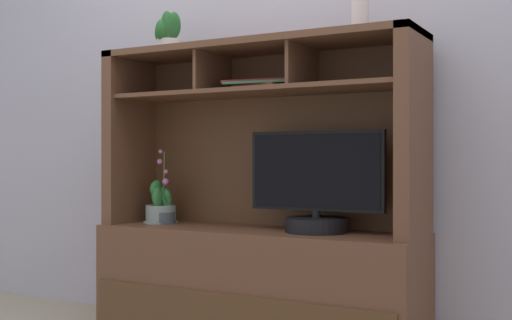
{
  "coord_description": "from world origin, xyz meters",
  "views": [
    {
      "loc": [
        1.41,
        -2.57,
        0.84
      ],
      "look_at": [
        0.0,
        0.0,
        0.83
      ],
      "focal_mm": 45.82,
      "sensor_mm": 36.0,
      "label": 1
    }
  ],
  "objects_px": {
    "potted_orchid": "(164,214)",
    "tv_monitor": "(316,192)",
    "potted_fern": "(160,206)",
    "ceramic_vase": "(360,15)",
    "magazine_stack_left": "(265,85)",
    "media_console": "(257,252)",
    "potted_succulent": "(168,33)"
  },
  "relations": [
    {
      "from": "media_console",
      "to": "magazine_stack_left",
      "type": "relative_size",
      "value": 4.02
    },
    {
      "from": "potted_fern",
      "to": "ceramic_vase",
      "type": "xyz_separation_m",
      "value": [
        1.03,
        0.01,
        0.83
      ]
    },
    {
      "from": "potted_orchid",
      "to": "potted_succulent",
      "type": "distance_m",
      "value": 0.88
    },
    {
      "from": "tv_monitor",
      "to": "potted_orchid",
      "type": "xyz_separation_m",
      "value": [
        -0.8,
        -0.01,
        -0.13
      ]
    },
    {
      "from": "potted_succulent",
      "to": "ceramic_vase",
      "type": "xyz_separation_m",
      "value": [
        0.97,
        0.02,
        -0.01
      ]
    },
    {
      "from": "tv_monitor",
      "to": "potted_succulent",
      "type": "xyz_separation_m",
      "value": [
        -0.78,
        -0.0,
        0.75
      ]
    },
    {
      "from": "potted_fern",
      "to": "magazine_stack_left",
      "type": "relative_size",
      "value": 0.57
    },
    {
      "from": "media_console",
      "to": "potted_fern",
      "type": "bearing_deg",
      "value": 179.73
    },
    {
      "from": "potted_orchid",
      "to": "ceramic_vase",
      "type": "relative_size",
      "value": 2.31
    },
    {
      "from": "potted_orchid",
      "to": "potted_fern",
      "type": "height_order",
      "value": "potted_orchid"
    },
    {
      "from": "potted_orchid",
      "to": "media_console",
      "type": "bearing_deg",
      "value": 0.88
    },
    {
      "from": "magazine_stack_left",
      "to": "potted_succulent",
      "type": "bearing_deg",
      "value": -175.39
    },
    {
      "from": "ceramic_vase",
      "to": "tv_monitor",
      "type": "bearing_deg",
      "value": -176.51
    },
    {
      "from": "media_console",
      "to": "magazine_stack_left",
      "type": "bearing_deg",
      "value": 57.58
    },
    {
      "from": "tv_monitor",
      "to": "ceramic_vase",
      "type": "relative_size",
      "value": 3.9
    },
    {
      "from": "potted_orchid",
      "to": "magazine_stack_left",
      "type": "height_order",
      "value": "magazine_stack_left"
    },
    {
      "from": "tv_monitor",
      "to": "potted_fern",
      "type": "distance_m",
      "value": 0.84
    },
    {
      "from": "potted_orchid",
      "to": "ceramic_vase",
      "type": "xyz_separation_m",
      "value": [
        1.0,
        0.02,
        0.87
      ]
    },
    {
      "from": "magazine_stack_left",
      "to": "potted_orchid",
      "type": "bearing_deg",
      "value": -175.39
    },
    {
      "from": "media_console",
      "to": "potted_orchid",
      "type": "xyz_separation_m",
      "value": [
        -0.51,
        -0.01,
        0.15
      ]
    },
    {
      "from": "potted_orchid",
      "to": "potted_succulent",
      "type": "relative_size",
      "value": 1.8
    },
    {
      "from": "magazine_stack_left",
      "to": "potted_succulent",
      "type": "distance_m",
      "value": 0.58
    },
    {
      "from": "magazine_stack_left",
      "to": "media_console",
      "type": "bearing_deg",
      "value": -122.42
    },
    {
      "from": "potted_orchid",
      "to": "magazine_stack_left",
      "type": "xyz_separation_m",
      "value": [
        0.53,
        0.04,
        0.6
      ]
    },
    {
      "from": "media_console",
      "to": "ceramic_vase",
      "type": "distance_m",
      "value": 1.13
    },
    {
      "from": "magazine_stack_left",
      "to": "ceramic_vase",
      "type": "xyz_separation_m",
      "value": [
        0.46,
        -0.03,
        0.26
      ]
    },
    {
      "from": "tv_monitor",
      "to": "potted_orchid",
      "type": "bearing_deg",
      "value": -179.6
    },
    {
      "from": "potted_fern",
      "to": "magazine_stack_left",
      "type": "height_order",
      "value": "magazine_stack_left"
    },
    {
      "from": "potted_orchid",
      "to": "tv_monitor",
      "type": "bearing_deg",
      "value": 0.4
    },
    {
      "from": "media_console",
      "to": "tv_monitor",
      "type": "height_order",
      "value": "media_console"
    },
    {
      "from": "potted_fern",
      "to": "ceramic_vase",
      "type": "height_order",
      "value": "ceramic_vase"
    },
    {
      "from": "magazine_stack_left",
      "to": "potted_fern",
      "type": "bearing_deg",
      "value": -176.69
    }
  ]
}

